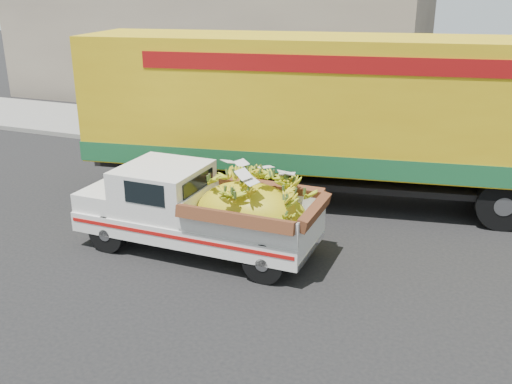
% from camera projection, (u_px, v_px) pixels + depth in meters
% --- Properties ---
extents(ground, '(100.00, 100.00, 0.00)m').
position_uv_depth(ground, '(262.00, 257.00, 10.80)').
color(ground, black).
rests_on(ground, ground).
extents(curb, '(60.00, 0.25, 0.15)m').
position_uv_depth(curb, '(342.00, 166.00, 15.96)').
color(curb, gray).
rests_on(curb, ground).
extents(sidewalk, '(60.00, 4.00, 0.14)m').
position_uv_depth(sidewalk, '(359.00, 148.00, 17.78)').
color(sidewalk, gray).
rests_on(sidewalk, ground).
extents(building_left, '(18.00, 6.00, 5.00)m').
position_uv_depth(building_left, '(212.00, 42.00, 24.96)').
color(building_left, gray).
rests_on(building_left, ground).
extents(pickup_truck, '(4.60, 1.70, 1.61)m').
position_uv_depth(pickup_truck, '(214.00, 211.00, 10.67)').
color(pickup_truck, black).
rests_on(pickup_truck, ground).
extents(semi_trailer, '(12.08, 4.56, 3.80)m').
position_uv_depth(semi_trailer, '(342.00, 113.00, 12.94)').
color(semi_trailer, black).
rests_on(semi_trailer, ground).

